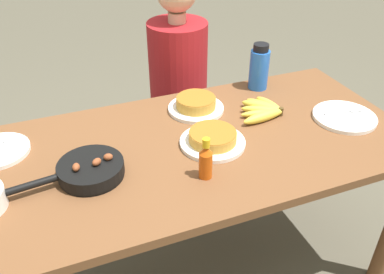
% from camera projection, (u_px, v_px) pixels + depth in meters
% --- Properties ---
extents(ground_plane, '(14.00, 14.00, 0.00)m').
position_uv_depth(ground_plane, '(192.00, 272.00, 1.95)').
color(ground_plane, '#565142').
extents(dining_table, '(1.71, 0.81, 0.75)m').
position_uv_depth(dining_table, '(192.00, 165.00, 1.59)').
color(dining_table, brown).
rests_on(dining_table, ground_plane).
extents(banana_bunch, '(0.21, 0.20, 0.04)m').
position_uv_depth(banana_bunch, '(264.00, 110.00, 1.71)').
color(banana_bunch, gold).
rests_on(banana_bunch, dining_table).
extents(skillet, '(0.38, 0.22, 0.08)m').
position_uv_depth(skillet, '(89.00, 170.00, 1.36)').
color(skillet, black).
rests_on(skillet, dining_table).
extents(frittata_plate_center, '(0.24, 0.24, 0.06)m').
position_uv_depth(frittata_plate_center, '(196.00, 105.00, 1.73)').
color(frittata_plate_center, white).
rests_on(frittata_plate_center, dining_table).
extents(frittata_plate_side, '(0.25, 0.25, 0.06)m').
position_uv_depth(frittata_plate_side, '(213.00, 139.00, 1.52)').
color(frittata_plate_side, white).
rests_on(frittata_plate_side, dining_table).
extents(empty_plate_far_left, '(0.26, 0.26, 0.02)m').
position_uv_depth(empty_plate_far_left, '(344.00, 117.00, 1.68)').
color(empty_plate_far_left, white).
rests_on(empty_plate_far_left, dining_table).
extents(water_bottle, '(0.09, 0.09, 0.21)m').
position_uv_depth(water_bottle, '(259.00, 68.00, 1.86)').
color(water_bottle, blue).
rests_on(water_bottle, dining_table).
extents(hot_sauce_bottle, '(0.05, 0.05, 0.15)m').
position_uv_depth(hot_sauce_bottle, '(206.00, 161.00, 1.34)').
color(hot_sauce_bottle, '#C64C0F').
rests_on(hot_sauce_bottle, dining_table).
extents(person_figure, '(0.33, 0.33, 1.24)m').
position_uv_depth(person_figure, '(179.00, 108.00, 2.22)').
color(person_figure, black).
rests_on(person_figure, ground_plane).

